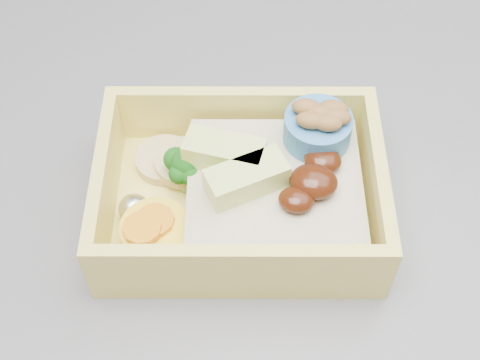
# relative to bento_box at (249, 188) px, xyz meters

# --- Properties ---
(bento_box) EXTENTS (0.21, 0.17, 0.07)m
(bento_box) POSITION_rel_bento_box_xyz_m (0.00, 0.00, 0.00)
(bento_box) COLOR #EDDB61
(bento_box) RESTS_ON island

